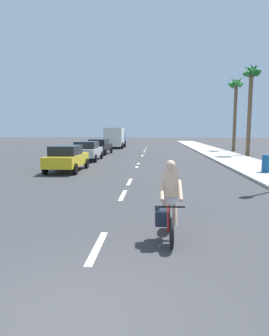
{
  "coord_description": "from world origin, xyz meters",
  "views": [
    {
      "loc": [
        1.21,
        -3.44,
        2.48
      ],
      "look_at": [
        0.47,
        7.14,
        1.1
      ],
      "focal_mm": 31.09,
      "sensor_mm": 36.0,
      "label": 1
    }
  ],
  "objects": [
    {
      "name": "parked_car_yellow",
      "position": [
        -4.1,
        13.76,
        0.84
      ],
      "size": [
        1.93,
        4.13,
        1.57
      ],
      "rotation": [
        0.0,
        0.0,
        0.01
      ],
      "color": "gold",
      "rests_on": "ground"
    },
    {
      "name": "ground_plane",
      "position": [
        0.0,
        20.0,
        0.0
      ],
      "size": [
        160.0,
        160.0,
        0.0
      ],
      "primitive_type": "plane",
      "color": "#38383A"
    },
    {
      "name": "lane_stripe_7",
      "position": [
        0.0,
        30.2,
        0.0
      ],
      "size": [
        0.16,
        1.8,
        0.01
      ],
      "primitive_type": "cube",
      "color": "white",
      "rests_on": "ground"
    },
    {
      "name": "palm_tree_far",
      "position": [
        10.08,
        25.05,
        6.57
      ],
      "size": [
        1.78,
        1.69,
        8.74
      ],
      "color": "brown",
      "rests_on": "ground"
    },
    {
      "name": "lane_stripe_4",
      "position": [
        0.0,
        16.61,
        0.0
      ],
      "size": [
        0.16,
        1.8,
        0.01
      ],
      "primitive_type": "cube",
      "color": "white",
      "rests_on": "ground"
    },
    {
      "name": "delivery_truck",
      "position": [
        -4.39,
        37.3,
        1.5
      ],
      "size": [
        2.76,
        6.28,
        2.8
      ],
      "rotation": [
        0.0,
        0.0,
        0.02
      ],
      "color": "#23478C",
      "rests_on": "ground"
    },
    {
      "name": "parked_car_black",
      "position": [
        -4.54,
        26.47,
        0.84
      ],
      "size": [
        2.23,
        4.56,
        1.57
      ],
      "rotation": [
        0.0,
        0.0,
        -0.05
      ],
      "color": "black",
      "rests_on": "ground"
    },
    {
      "name": "trash_bin_near",
      "position": [
        7.55,
        13.3,
        0.63
      ],
      "size": [
        0.6,
        0.6,
        0.97
      ],
      "primitive_type": "cylinder",
      "color": "#14518C",
      "rests_on": "sidewalk_strip"
    },
    {
      "name": "lane_stripe_8",
      "position": [
        0.0,
        34.1,
        0.0
      ],
      "size": [
        0.16,
        1.8,
        0.01
      ],
      "primitive_type": "cube",
      "color": "white",
      "rests_on": "ground"
    },
    {
      "name": "palm_tree_distant",
      "position": [
        10.63,
        32.11,
        6.56
      ],
      "size": [
        1.89,
        1.94,
        8.85
      ],
      "color": "brown",
      "rests_on": "ground"
    },
    {
      "name": "lane_stripe_6",
      "position": [
        0.0,
        25.0,
        0.0
      ],
      "size": [
        0.16,
        1.8,
        0.01
      ],
      "primitive_type": "cube",
      "color": "white",
      "rests_on": "ground"
    },
    {
      "name": "lane_stripe_3",
      "position": [
        0.0,
        10.37,
        0.0
      ],
      "size": [
        0.16,
        1.8,
        0.01
      ],
      "primitive_type": "cube",
      "color": "white",
      "rests_on": "ground"
    },
    {
      "name": "lane_stripe_1",
      "position": [
        0.0,
        2.42,
        0.0
      ],
      "size": [
        0.16,
        1.8,
        0.01
      ],
      "primitive_type": "cube",
      "color": "white",
      "rests_on": "ground"
    },
    {
      "name": "cyclist",
      "position": [
        1.51,
        2.97,
        0.83
      ],
      "size": [
        0.63,
        1.71,
        1.82
      ],
      "rotation": [
        0.0,
        0.0,
        3.16
      ],
      "color": "black",
      "rests_on": "ground"
    },
    {
      "name": "sidewalk_strip",
      "position": [
        7.82,
        22.0,
        0.07
      ],
      "size": [
        3.6,
        80.0,
        0.14
      ],
      "primitive_type": "cube",
      "color": "#B2ADA3",
      "rests_on": "ground"
    },
    {
      "name": "parked_car_silver",
      "position": [
        -4.34,
        20.17,
        0.84
      ],
      "size": [
        2.09,
        4.43,
        1.57
      ],
      "rotation": [
        0.0,
        0.0,
        0.02
      ],
      "color": "#B7BABF",
      "rests_on": "ground"
    },
    {
      "name": "lane_stripe_9",
      "position": [
        0.0,
        39.78,
        0.0
      ],
      "size": [
        0.16,
        1.8,
        0.01
      ],
      "primitive_type": "cube",
      "color": "white",
      "rests_on": "ground"
    },
    {
      "name": "lane_stripe_5",
      "position": [
        0.0,
        17.67,
        0.0
      ],
      "size": [
        0.16,
        1.8,
        0.01
      ],
      "primitive_type": "cube",
      "color": "white",
      "rests_on": "ground"
    },
    {
      "name": "lane_stripe_2",
      "position": [
        0.0,
        7.44,
        0.0
      ],
      "size": [
        0.16,
        1.8,
        0.01
      ],
      "primitive_type": "cube",
      "color": "white",
      "rests_on": "ground"
    }
  ]
}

